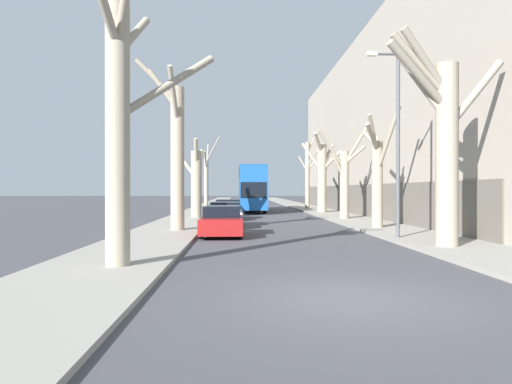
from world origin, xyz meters
name	(u,v)px	position (x,y,z in m)	size (l,w,h in m)	color
ground_plane	(349,299)	(0.00, 0.00, 0.00)	(300.00, 300.00, 0.00)	#424247
sidewalk_left	(211,206)	(-5.72, 50.00, 0.06)	(3.49, 120.00, 0.12)	gray
sidewalk_right	(299,206)	(5.72, 50.00, 0.06)	(3.49, 120.00, 0.12)	gray
building_facade_right	(406,131)	(12.46, 30.45, 7.24)	(10.08, 47.03, 14.50)	#9E9384
street_tree_left_0	(121,122)	(-5.20, 3.39, 3.88)	(2.76, 3.57, 7.93)	gray
street_tree_left_1	(176,151)	(-5.21, 13.92, 4.00)	(2.39, 2.21, 8.49)	gray
street_tree_left_2	(196,182)	(-5.18, 24.11, 2.69)	(1.81, 2.75, 5.72)	gray
street_tree_left_3	(207,180)	(-5.13, 34.04, 3.01)	(1.63, 4.12, 6.97)	gray
street_tree_right_0	(444,139)	(5.06, 7.04, 3.87)	(4.55, 1.60, 7.59)	gray
street_tree_right_1	(377,174)	(5.16, 15.00, 2.90)	(1.69, 3.81, 6.24)	gray
street_tree_right_2	(344,179)	(5.18, 22.63, 2.84)	(3.46, 1.53, 6.31)	gray
street_tree_right_3	(322,175)	(5.27, 31.61, 3.44)	(3.50, 3.00, 7.07)	gray
street_tree_right_4	(308,173)	(5.23, 39.53, 3.89)	(2.45, 2.27, 8.40)	gray
double_decker_bus	(252,186)	(-0.87, 35.22, 2.42)	(2.48, 11.59, 4.26)	#19519E
parked_car_0	(222,222)	(-2.88, 12.00, 0.65)	(1.86, 3.94, 1.37)	maroon
parked_car_1	(225,215)	(-2.88, 17.34, 0.67)	(1.90, 4.49, 1.40)	silver
parked_car_2	(228,210)	(-2.88, 23.78, 0.67)	(1.89, 4.25, 1.40)	black
lamp_post	(396,134)	(4.40, 10.04, 4.40)	(1.40, 0.20, 7.88)	#4C4F54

